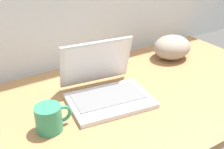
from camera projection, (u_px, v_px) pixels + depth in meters
name	position (u px, v px, depth m)	size (l,w,h in m)	color
desk	(114.00, 104.00, 1.11)	(1.60, 0.76, 0.03)	#A87A4C
laptop	(105.00, 86.00, 1.12)	(0.34, 0.32, 0.21)	silver
coffee_mug	(50.00, 118.00, 0.93)	(0.13, 0.09, 0.09)	#338C66
cushion	(172.00, 47.00, 1.45)	(0.20, 0.17, 0.12)	gray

